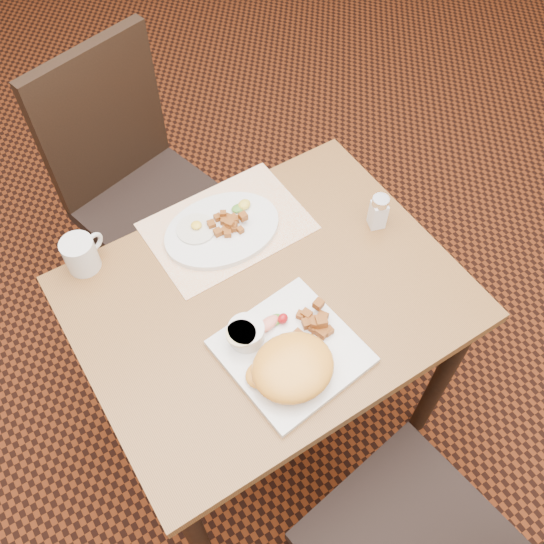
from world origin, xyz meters
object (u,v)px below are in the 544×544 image
Objects in this scene: table at (268,318)px; coffee_mug at (81,254)px; chair_far at (136,180)px; salt_shaker at (378,211)px; plate_square at (291,352)px; plate_oval at (222,230)px.

coffee_mug is at bearing 136.20° from table.
salt_shaker is (0.41, -0.68, 0.26)m from chair_far.
plate_oval is (0.04, 0.38, 0.00)m from plate_square.
salt_shaker is 0.91× the size of coffee_mug.
coffee_mug is (-0.33, 0.32, 0.16)m from table.
salt_shaker reaches higher than plate_oval.
table is 2.96× the size of plate_oval.
plate_square is 0.56m from coffee_mug.
coffee_mug is at bearing 157.46° from salt_shaker.
table is 9.00× the size of salt_shaker.
plate_square is at bearing -58.32° from coffee_mug.
table is 8.20× the size of coffee_mug.
table is 0.49m from coffee_mug.
table is 3.21× the size of plate_square.
plate_square is 0.92× the size of plate_oval.
coffee_mug reaches higher than table.
salt_shaker is at bearing 26.13° from plate_square.
coffee_mug is at bearing 40.34° from chair_far.
chair_far reaches higher than coffee_mug.
table is at bearing 80.08° from chair_far.
plate_oval is 3.05× the size of salt_shaker.
salt_shaker reaches higher than coffee_mug.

